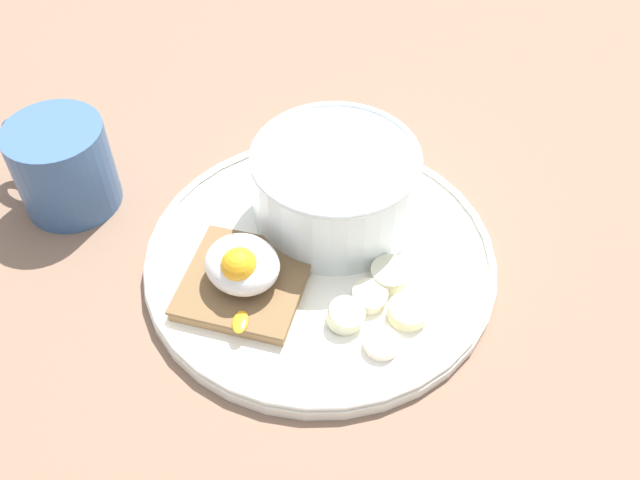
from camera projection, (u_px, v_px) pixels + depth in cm
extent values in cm
cube|color=#7B5E4B|center=(320.00, 271.00, 61.83)|extent=(120.00, 120.00, 2.00)
cylinder|color=white|center=(320.00, 260.00, 60.71)|extent=(29.70, 29.70, 1.00)
torus|color=white|center=(320.00, 253.00, 60.12)|extent=(29.50, 29.50, 0.60)
cylinder|color=white|center=(335.00, 187.00, 60.96)|extent=(14.15, 14.15, 6.95)
torus|color=white|center=(336.00, 156.00, 58.37)|extent=(14.35, 14.35, 0.60)
cylinder|color=#B36374|center=(335.00, 193.00, 61.52)|extent=(12.75, 12.75, 5.05)
ellipsoid|color=#B36374|center=(335.00, 173.00, 59.79)|extent=(12.11, 12.11, 1.20)
ellipsoid|color=tan|center=(358.00, 160.00, 60.48)|extent=(1.14, 1.38, 0.51)
ellipsoid|color=tan|center=(320.00, 188.00, 58.03)|extent=(1.83, 2.12, 0.77)
ellipsoid|color=olive|center=(324.00, 203.00, 56.92)|extent=(1.89, 1.26, 0.79)
cube|color=brown|center=(244.00, 279.00, 57.30)|extent=(12.59, 12.59, 0.30)
cube|color=#9E774C|center=(245.00, 283.00, 57.65)|extent=(12.35, 12.35, 1.13)
ellipsoid|color=white|center=(242.00, 264.00, 55.90)|extent=(6.16, 5.60, 3.58)
sphere|color=#F6A21C|center=(240.00, 266.00, 54.54)|extent=(2.99, 2.99, 2.99)
ellipsoid|color=#F6A21C|center=(236.00, 319.00, 54.32)|extent=(2.18, 2.44, 0.36)
cylinder|color=#F4EAC6|center=(369.00, 297.00, 56.62)|extent=(3.15, 3.03, 1.51)
cylinder|color=#BEB69A|center=(370.00, 292.00, 56.21)|extent=(0.56, 0.54, 0.19)
cylinder|color=#EDEBC3|center=(391.00, 275.00, 58.05)|extent=(4.39, 4.37, 1.45)
cylinder|color=#B9B798|center=(391.00, 270.00, 57.55)|extent=(0.79, 0.78, 0.14)
cylinder|color=beige|center=(346.00, 316.00, 55.17)|extent=(3.55, 3.38, 1.91)
cylinder|color=#B5B491|center=(346.00, 310.00, 54.66)|extent=(0.62, 0.60, 0.22)
cylinder|color=#F4E3C9|center=(381.00, 344.00, 53.86)|extent=(3.68, 3.70, 1.05)
cylinder|color=#BEB19C|center=(382.00, 340.00, 53.54)|extent=(0.66, 0.66, 0.15)
cylinder|color=beige|center=(408.00, 312.00, 55.68)|extent=(3.79, 3.75, 1.31)
cylinder|color=#BAB384|center=(409.00, 307.00, 55.25)|extent=(0.68, 0.67, 0.15)
cylinder|color=#3C5F90|center=(64.00, 167.00, 63.08)|extent=(8.63, 8.63, 8.37)
cylinder|color=#3B1D10|center=(54.00, 139.00, 60.71)|extent=(7.33, 7.33, 0.40)
torus|color=#3C5F90|center=(22.00, 141.00, 64.76)|extent=(4.74, 1.31, 4.68)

